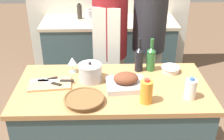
{
  "coord_description": "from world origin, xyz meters",
  "views": [
    {
      "loc": [
        -0.05,
        -1.91,
        2.06
      ],
      "look_at": [
        0.0,
        0.11,
        0.98
      ],
      "focal_mm": 45.0,
      "sensor_mm": 36.0,
      "label": 1
    }
  ],
  "objects": [
    {
      "name": "person_cook_aproned",
      "position": [
        -0.0,
        0.83,
        0.9
      ],
      "size": [
        0.36,
        0.38,
        1.63
      ],
      "rotation": [
        0.0,
        0.0,
        -0.24
      ],
      "color": "beige",
      "rests_on": "ground_plane"
    },
    {
      "name": "knife_chef",
      "position": [
        -0.44,
        0.05,
        0.92
      ],
      "size": [
        0.29,
        0.04,
        0.01
      ],
      "color": "#B7B7BC",
      "rests_on": "cutting_board"
    },
    {
      "name": "knife_bread",
      "position": [
        -0.54,
        0.07,
        0.92
      ],
      "size": [
        0.21,
        0.11,
        0.01
      ],
      "color": "#B7B7BC",
      "rests_on": "cutting_board"
    },
    {
      "name": "mixing_bowl",
      "position": [
        0.51,
        0.22,
        0.93
      ],
      "size": [
        0.16,
        0.16,
        0.05
      ],
      "color": "beige",
      "rests_on": "kitchen_island"
    },
    {
      "name": "person_cook_guest",
      "position": [
        0.41,
        0.87,
        0.97
      ],
      "size": [
        0.35,
        0.35,
        1.74
      ],
      "rotation": [
        0.0,
        0.0,
        -0.03
      ],
      "color": "beige",
      "rests_on": "ground_plane"
    },
    {
      "name": "back_counter",
      "position": [
        0.0,
        1.6,
        0.46
      ],
      "size": [
        1.74,
        0.6,
        0.91
      ],
      "color": "#3D565B",
      "rests_on": "ground_plane"
    },
    {
      "name": "cutting_board",
      "position": [
        -0.5,
        0.02,
        0.91
      ],
      "size": [
        0.35,
        0.22,
        0.02
      ],
      "color": "tan",
      "rests_on": "kitchen_island"
    },
    {
      "name": "condiment_bottle_extra",
      "position": [
        -0.05,
        1.49,
        0.98
      ],
      "size": [
        0.06,
        0.06,
        0.14
      ],
      "color": "#332D28",
      "rests_on": "back_counter"
    },
    {
      "name": "juice_jug",
      "position": [
        0.24,
        -0.23,
        0.99
      ],
      "size": [
        0.09,
        0.09,
        0.19
      ],
      "color": "orange",
      "rests_on": "kitchen_island"
    },
    {
      "name": "wine_bottle_dark",
      "position": [
        0.24,
        0.25,
        1.02
      ],
      "size": [
        0.07,
        0.07,
        0.3
      ],
      "color": "black",
      "rests_on": "kitchen_island"
    },
    {
      "name": "milk_jug",
      "position": [
        0.56,
        -0.19,
        0.98
      ],
      "size": [
        0.09,
        0.09,
        0.17
      ],
      "color": "white",
      "rests_on": "kitchen_island"
    },
    {
      "name": "wicker_basket",
      "position": [
        -0.21,
        -0.22,
        0.93
      ],
      "size": [
        0.29,
        0.29,
        0.04
      ],
      "color": "brown",
      "rests_on": "kitchen_island"
    },
    {
      "name": "wine_bottle_green",
      "position": [
        0.34,
        0.26,
        1.02
      ],
      "size": [
        0.07,
        0.07,
        0.29
      ],
      "color": "#28662D",
      "rests_on": "kitchen_island"
    },
    {
      "name": "condiment_bottle_short",
      "position": [
        -0.38,
        1.69,
        1.01
      ],
      "size": [
        0.07,
        0.07,
        0.21
      ],
      "color": "#332D28",
      "rests_on": "back_counter"
    },
    {
      "name": "kitchen_island",
      "position": [
        0.0,
        0.0,
        0.45
      ],
      "size": [
        1.53,
        0.76,
        0.9
      ],
      "color": "#3D565B",
      "rests_on": "ground_plane"
    },
    {
      "name": "roasting_pan",
      "position": [
        0.1,
        -0.03,
        0.95
      ],
      "size": [
        0.32,
        0.27,
        0.12
      ],
      "color": "#BCBCC1",
      "rests_on": "kitchen_island"
    },
    {
      "name": "knife_paring",
      "position": [
        -0.5,
        0.03,
        0.92
      ],
      "size": [
        0.22,
        0.13,
        0.01
      ],
      "color": "#B7B7BC",
      "rests_on": "cutting_board"
    },
    {
      "name": "wine_glass_left",
      "position": [
        -0.33,
        0.24,
        1.0
      ],
      "size": [
        0.08,
        0.08,
        0.14
      ],
      "color": "silver",
      "rests_on": "kitchen_island"
    },
    {
      "name": "stand_mixer",
      "position": [
        -0.21,
        1.6,
        1.04
      ],
      "size": [
        0.18,
        0.14,
        0.3
      ],
      "color": "silver",
      "rests_on": "back_counter"
    },
    {
      "name": "stock_pot",
      "position": [
        -0.18,
        0.09,
        0.98
      ],
      "size": [
        0.19,
        0.19,
        0.17
      ],
      "color": "#B7B7BC",
      "rests_on": "kitchen_island"
    },
    {
      "name": "condiment_bottle_tall",
      "position": [
        0.11,
        1.53,
        0.97
      ],
      "size": [
        0.05,
        0.05,
        0.13
      ],
      "color": "#332D28",
      "rests_on": "back_counter"
    }
  ]
}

